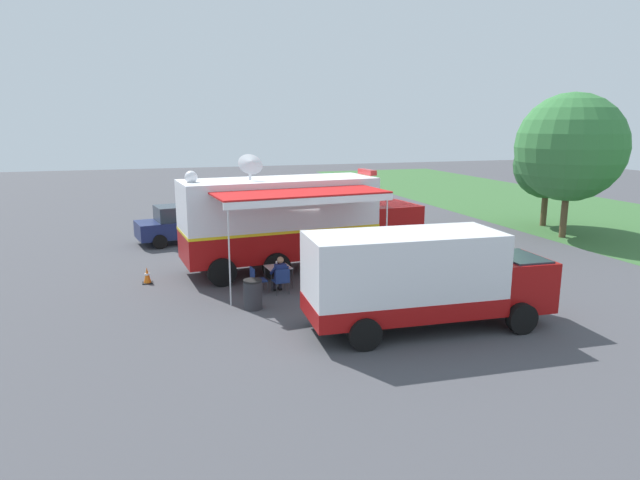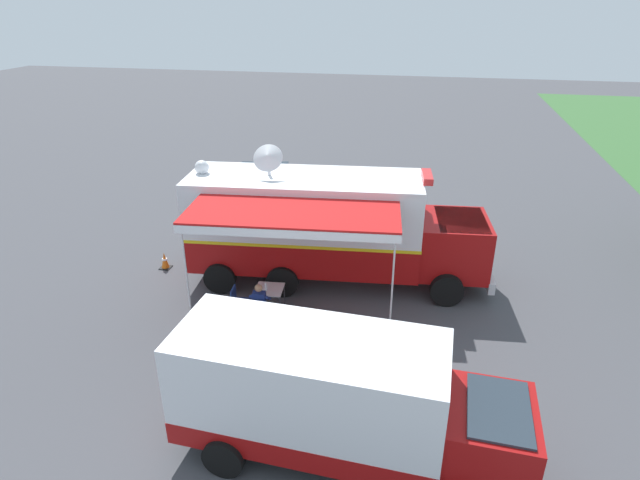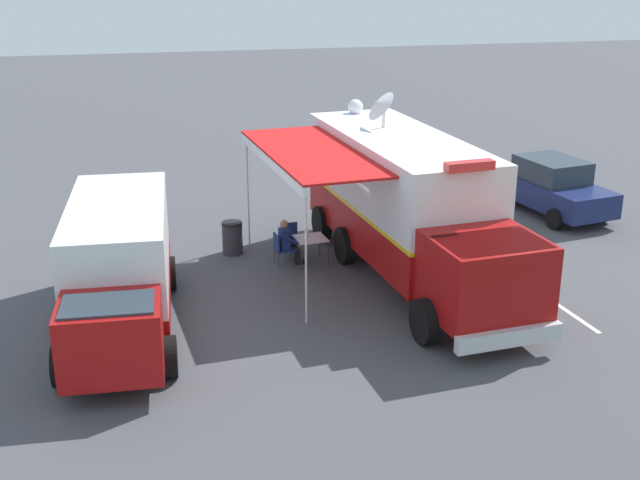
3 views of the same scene
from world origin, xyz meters
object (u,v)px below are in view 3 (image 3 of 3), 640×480
(water_bottle, at_px, (307,233))
(traffic_cone, at_px, (338,203))
(command_truck, at_px, (408,203))
(support_truck, at_px, (119,269))
(folding_table, at_px, (311,240))
(folding_chair_beside_table, at_px, (290,236))
(folding_chair_at_table, at_px, (281,247))
(seated_responder, at_px, (288,241))
(trash_bin, at_px, (232,238))
(car_behind_truck, at_px, (552,187))

(water_bottle, distance_m, traffic_cone, 4.67)
(command_truck, relative_size, support_truck, 1.40)
(folding_table, distance_m, folding_chair_beside_table, 0.95)
(folding_chair_at_table, distance_m, support_truck, 5.11)
(folding_chair_at_table, relative_size, seated_responder, 0.70)
(command_truck, xyz_separation_m, water_bottle, (2.30, -1.39, -1.11))
(folding_chair_beside_table, relative_size, trash_bin, 0.96)
(seated_responder, bearing_deg, command_truck, 153.63)
(traffic_cone, bearing_deg, car_behind_truck, 165.79)
(seated_responder, relative_size, trash_bin, 1.37)
(support_truck, height_order, car_behind_truck, support_truck)
(seated_responder, distance_m, traffic_cone, 4.88)
(car_behind_truck, bearing_deg, folding_chair_at_table, 15.49)
(water_bottle, distance_m, folding_chair_at_table, 0.79)
(trash_bin, bearing_deg, command_truck, 148.42)
(folding_table, distance_m, support_truck, 5.71)
(folding_chair_at_table, height_order, seated_responder, seated_responder)
(trash_bin, distance_m, support_truck, 5.13)
(folding_table, distance_m, seated_responder, 0.62)
(traffic_cone, bearing_deg, folding_chair_at_table, 57.90)
(seated_responder, relative_size, car_behind_truck, 0.28)
(folding_chair_at_table, bearing_deg, folding_chair_beside_table, -117.59)
(folding_chair_beside_table, relative_size, support_truck, 0.13)
(car_behind_truck, bearing_deg, seated_responder, 15.69)
(folding_table, relative_size, car_behind_truck, 0.20)
(command_truck, relative_size, folding_chair_at_table, 11.12)
(folding_chair_beside_table, xyz_separation_m, car_behind_truck, (-8.81, -1.78, 0.37))
(folding_chair_beside_table, bearing_deg, folding_table, 114.93)
(folding_chair_beside_table, xyz_separation_m, support_truck, (4.51, 3.68, 0.87))
(folding_table, relative_size, folding_chair_beside_table, 1.00)
(water_bottle, height_order, support_truck, support_truck)
(support_truck, relative_size, car_behind_truck, 1.55)
(folding_chair_at_table, bearing_deg, car_behind_truck, -164.51)
(traffic_cone, relative_size, car_behind_truck, 0.13)
(traffic_cone, distance_m, support_truck, 9.88)
(water_bottle, bearing_deg, car_behind_truck, -163.27)
(trash_bin, bearing_deg, folding_table, 147.26)
(seated_responder, xyz_separation_m, support_truck, (4.30, 2.93, 0.73))
(traffic_cone, bearing_deg, seated_responder, 59.67)
(seated_responder, height_order, traffic_cone, seated_responder)
(water_bottle, bearing_deg, trash_bin, -32.10)
(water_bottle, bearing_deg, support_truck, 31.04)
(trash_bin, height_order, car_behind_truck, car_behind_truck)
(folding_chair_at_table, relative_size, trash_bin, 0.96)
(seated_responder, xyz_separation_m, car_behind_truck, (-9.03, -2.54, 0.23))
(water_bottle, xyz_separation_m, seated_responder, (0.54, -0.02, -0.18))
(water_bottle, distance_m, support_truck, 5.67)
(water_bottle, distance_m, folding_chair_beside_table, 0.90)
(support_truck, bearing_deg, folding_chair_at_table, -144.70)
(command_truck, xyz_separation_m, trash_bin, (4.17, -2.57, -1.49))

